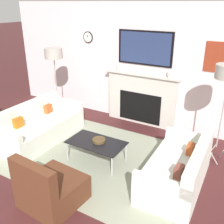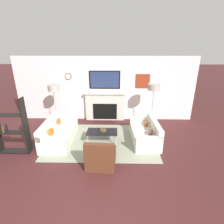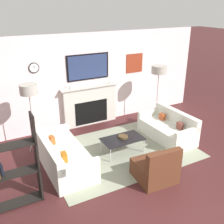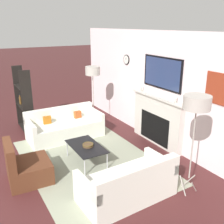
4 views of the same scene
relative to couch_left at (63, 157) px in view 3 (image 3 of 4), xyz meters
name	(u,v)px [view 3 (image 3 of 4)]	position (x,y,z in m)	size (l,w,h in m)	color
fireplace_wall	(88,85)	(1.49, 1.93, 0.95)	(7.57, 0.28, 2.70)	silver
area_rug	(120,151)	(1.49, 0.00, -0.27)	(3.59, 2.53, 0.01)	gray
couch_left	(63,157)	(0.00, 0.00, 0.00)	(0.91, 1.89, 0.74)	white
couch_right	(168,129)	(2.98, 0.00, 0.00)	(0.87, 1.63, 0.75)	white
armchair	(156,169)	(1.56, -1.35, -0.01)	(0.81, 0.81, 0.82)	#562E1B
coffee_table	(123,140)	(1.50, -0.08, 0.09)	(1.02, 0.58, 0.39)	black
decorative_bowl	(123,137)	(1.53, -0.05, 0.15)	(0.23, 0.23, 0.06)	brown
floor_lamp_left	(29,91)	(-0.37, 1.03, 1.31)	(0.41, 0.41, 1.73)	#9E998E
floor_lamp_right	(159,70)	(3.35, 1.03, 1.36)	(0.44, 0.44, 1.77)	#9E998E
shelf_unit	(10,168)	(-1.15, -0.74, 0.53)	(0.95, 0.28, 1.73)	black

